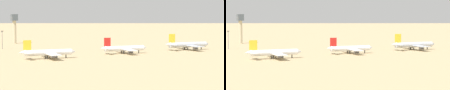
# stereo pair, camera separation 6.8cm
# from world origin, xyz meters

# --- Properties ---
(ground) EXTENTS (4000.00, 4000.00, 0.00)m
(ground) POSITION_xyz_m (0.00, 0.00, 0.00)
(ground) COLOR tan
(ridge_center) EXTENTS (369.59, 271.22, 62.82)m
(ridge_center) POSITION_xyz_m (455.52, 974.51, 31.41)
(ridge_center) COLOR #8A755C
(ridge_center) RESTS_ON ground
(parked_jet_yellow_3) EXTENTS (35.41, 29.95, 11.69)m
(parked_jet_yellow_3) POSITION_xyz_m (-57.28, -1.43, 3.83)
(parked_jet_yellow_3) COLOR white
(parked_jet_yellow_3) RESTS_ON ground
(parked_jet_red_4) EXTENTS (33.68, 28.63, 11.14)m
(parked_jet_red_4) POSITION_xyz_m (-0.47, 3.50, 3.65)
(parked_jet_red_4) COLOR white
(parked_jet_red_4) RESTS_ON ground
(parked_jet_yellow_5) EXTENTS (37.02, 31.35, 12.22)m
(parked_jet_yellow_5) POSITION_xyz_m (54.89, 4.85, 4.01)
(parked_jet_yellow_5) COLOR silver
(parked_jet_yellow_5) RESTS_ON ground
(control_tower) EXTENTS (5.20, 5.20, 25.83)m
(control_tower) POSITION_xyz_m (-35.79, 131.73, 15.59)
(control_tower) COLOR #C6B793
(control_tower) RESTS_ON ground
(light_pole_west) EXTENTS (1.80, 0.50, 13.90)m
(light_pole_west) POSITION_xyz_m (-61.88, 79.33, 8.13)
(light_pole_west) COLOR #59595E
(light_pole_west) RESTS_ON ground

